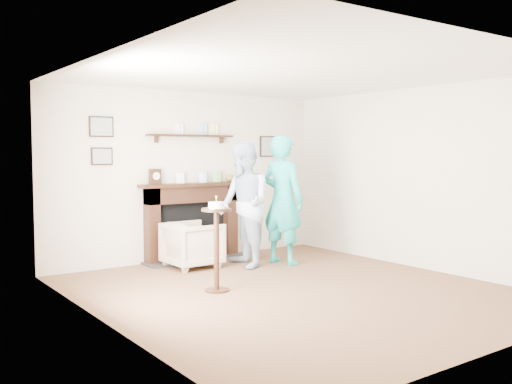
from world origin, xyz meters
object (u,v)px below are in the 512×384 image
at_px(woman, 282,263).
at_px(pedestal_table, 216,233).
at_px(man, 244,267).
at_px(armchair, 193,267).

height_order(woman, pedestal_table, pedestal_table).
height_order(man, woman, woman).
bearing_deg(woman, pedestal_table, 102.97).
bearing_deg(man, woman, 91.36).
bearing_deg(armchair, woman, -114.36).
relative_size(armchair, man, 0.40).
height_order(armchair, woman, woman).
relative_size(man, pedestal_table, 1.59).
distance_m(man, woman, 0.61).
relative_size(armchair, woman, 0.38).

